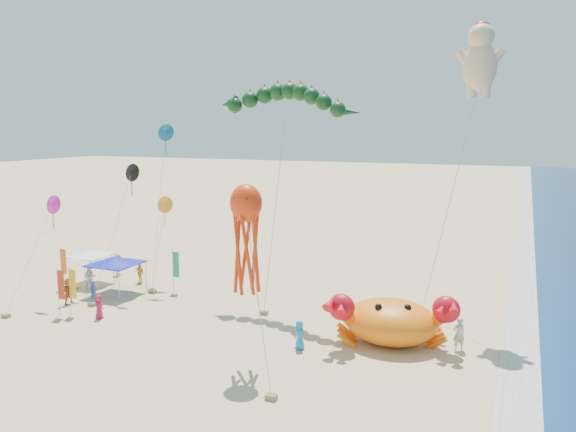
% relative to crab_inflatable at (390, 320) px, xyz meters
% --- Properties ---
extents(ground, '(320.00, 320.00, 0.00)m').
position_rel_crab_inflatable_xyz_m(ground, '(-5.21, 0.30, -1.37)').
color(ground, '#D1B784').
rests_on(ground, ground).
extents(foam_strip, '(320.00, 320.00, 0.00)m').
position_rel_crab_inflatable_xyz_m(foam_strip, '(6.79, 0.30, -1.36)').
color(foam_strip, silver).
rests_on(foam_strip, ground).
extents(crab_inflatable, '(7.11, 5.80, 3.11)m').
position_rel_crab_inflatable_xyz_m(crab_inflatable, '(0.00, 0.00, 0.00)').
color(crab_inflatable, orange).
rests_on(crab_inflatable, ground).
extents(dragon_kite, '(10.07, 4.87, 14.67)m').
position_rel_crab_inflatable_xyz_m(dragon_kite, '(-8.65, 4.95, 12.19)').
color(dragon_kite, black).
rests_on(dragon_kite, ground).
extents(cherub_kite, '(4.03, 1.78, 18.27)m').
position_rel_crab_inflatable_xyz_m(cherub_kite, '(3.55, 6.36, 14.77)').
color(cherub_kite, beige).
rests_on(cherub_kite, ground).
extents(octopus_kite, '(3.89, 4.14, 9.29)m').
position_rel_crab_inflatable_xyz_m(octopus_kite, '(-6.18, -5.45, 5.57)').
color(octopus_kite, red).
rests_on(octopus_kite, ground).
extents(canopy_blue, '(3.60, 3.60, 2.71)m').
position_rel_crab_inflatable_xyz_m(canopy_blue, '(-20.61, 1.71, 1.07)').
color(canopy_blue, gray).
rests_on(canopy_blue, ground).
extents(canopy_white, '(3.22, 3.22, 2.71)m').
position_rel_crab_inflatable_xyz_m(canopy_white, '(-24.27, 3.15, 1.07)').
color(canopy_white, gray).
rests_on(canopy_white, ground).
extents(feather_flags, '(8.88, 7.44, 3.20)m').
position_rel_crab_inflatable_xyz_m(feather_flags, '(-20.58, -0.51, 0.64)').
color(feather_flags, gray).
rests_on(feather_flags, ground).
extents(beachgoers, '(28.43, 10.07, 1.86)m').
position_rel_crab_inflatable_xyz_m(beachgoers, '(-18.07, 0.90, -0.51)').
color(beachgoers, white).
rests_on(beachgoers, ground).
extents(small_kites, '(5.78, 10.64, 12.36)m').
position_rel_crab_inflatable_xyz_m(small_kites, '(-20.00, 2.78, 6.17)').
color(small_kites, orange).
rests_on(small_kites, ground).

